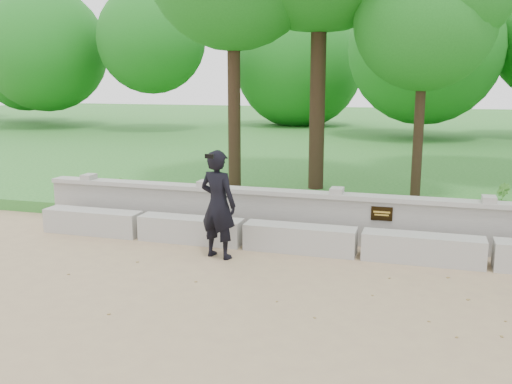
{
  "coord_description": "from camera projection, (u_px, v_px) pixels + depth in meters",
  "views": [
    {
      "loc": [
        0.97,
        -7.23,
        2.9
      ],
      "look_at": [
        -1.61,
        1.36,
        1.1
      ],
      "focal_mm": 40.0,
      "sensor_mm": 36.0,
      "label": 1
    }
  ],
  "objects": [
    {
      "name": "ground",
      "position": [
        342.0,
        298.0,
        7.63
      ],
      "size": [
        80.0,
        80.0,
        0.0
      ],
      "primitive_type": "plane",
      "color": "#9C8660",
      "rests_on": "ground"
    },
    {
      "name": "lawn",
      "position": [
        398.0,
        155.0,
        20.75
      ],
      "size": [
        40.0,
        22.0,
        0.25
      ],
      "primitive_type": "cube",
      "color": "#246721",
      "rests_on": "ground"
    },
    {
      "name": "concrete_bench",
      "position": [
        359.0,
        243.0,
        9.37
      ],
      "size": [
        11.9,
        0.45,
        0.45
      ],
      "color": "#A5A39C",
      "rests_on": "ground"
    },
    {
      "name": "parapet_wall",
      "position": [
        365.0,
        219.0,
        9.98
      ],
      "size": [
        12.5,
        0.35,
        0.9
      ],
      "color": "#9B9992",
      "rests_on": "ground"
    },
    {
      "name": "man_main",
      "position": [
        218.0,
        204.0,
        9.21
      ],
      "size": [
        0.74,
        0.67,
        1.78
      ],
      "color": "black",
      "rests_on": "ground"
    },
    {
      "name": "tree_near_right",
      "position": [
        425.0,
        9.0,
        12.05
      ],
      "size": [
        3.04,
        3.04,
        5.62
      ],
      "color": "#382619",
      "rests_on": "lawn"
    },
    {
      "name": "shrub_a",
      "position": [
        123.0,
        191.0,
        12.12
      ],
      "size": [
        0.31,
        0.36,
        0.57
      ],
      "primitive_type": "imported",
      "rotation": [
        0.0,
        0.0,
        1.13
      ],
      "color": "#3E7C2A",
      "rests_on": "lawn"
    },
    {
      "name": "shrub_b",
      "position": [
        501.0,
        199.0,
        11.23
      ],
      "size": [
        0.32,
        0.37,
        0.62
      ],
      "primitive_type": "imported",
      "rotation": [
        0.0,
        0.0,
        1.7
      ],
      "color": "#3E7C2A",
      "rests_on": "lawn"
    }
  ]
}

